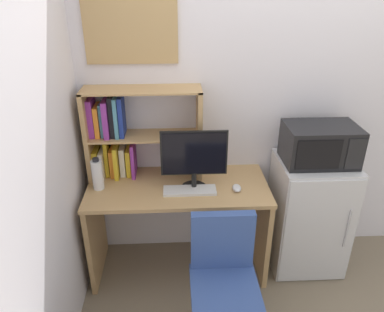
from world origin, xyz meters
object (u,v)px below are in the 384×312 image
(water_bottle, at_px, (97,175))
(microwave, at_px, (320,144))
(keyboard, at_px, (190,190))
(monitor, at_px, (194,157))
(mini_fridge, at_px, (308,214))
(computer_mouse, at_px, (237,188))
(hutch_bookshelf, at_px, (125,134))
(wall_corkboard, at_px, (131,29))
(desk_chair, at_px, (223,292))

(water_bottle, xyz_separation_m, microwave, (1.58, 0.04, 0.18))
(keyboard, relative_size, water_bottle, 1.55)
(monitor, xyz_separation_m, mini_fridge, (0.90, 0.07, -0.56))
(computer_mouse, xyz_separation_m, microwave, (0.60, 0.12, 0.27))
(hutch_bookshelf, distance_m, microwave, 1.40)
(computer_mouse, bearing_deg, wall_corkboard, 152.22)
(microwave, distance_m, desk_chair, 1.22)
(microwave, bearing_deg, monitor, -175.11)
(computer_mouse, relative_size, mini_fridge, 0.11)
(desk_chair, bearing_deg, computer_mouse, 75.01)
(computer_mouse, distance_m, water_bottle, 0.99)
(desk_chair, distance_m, wall_corkboard, 1.79)
(monitor, distance_m, wall_corkboard, 0.95)
(wall_corkboard, bearing_deg, computer_mouse, -27.78)
(wall_corkboard, bearing_deg, microwave, -11.08)
(hutch_bookshelf, distance_m, computer_mouse, 0.89)
(hutch_bookshelf, bearing_deg, desk_chair, -53.69)
(keyboard, height_order, wall_corkboard, wall_corkboard)
(microwave, bearing_deg, desk_chair, -137.11)
(computer_mouse, bearing_deg, mini_fridge, 10.74)
(computer_mouse, bearing_deg, water_bottle, 175.55)
(hutch_bookshelf, height_order, wall_corkboard, wall_corkboard)
(monitor, xyz_separation_m, wall_corkboard, (-0.41, 0.33, 0.80))
(hutch_bookshelf, height_order, microwave, hutch_bookshelf)
(mini_fridge, bearing_deg, computer_mouse, -169.26)
(mini_fridge, relative_size, desk_chair, 1.03)
(monitor, height_order, mini_fridge, monitor)
(mini_fridge, bearing_deg, microwave, 89.73)
(computer_mouse, xyz_separation_m, desk_chair, (-0.16, -0.59, -0.38))
(water_bottle, relative_size, mini_fridge, 0.26)
(water_bottle, xyz_separation_m, wall_corkboard, (0.27, 0.30, 0.94))
(water_bottle, bearing_deg, microwave, 1.47)
(hutch_bookshelf, bearing_deg, monitor, -25.71)
(hutch_bookshelf, distance_m, monitor, 0.55)
(monitor, xyz_separation_m, water_bottle, (-0.68, 0.04, -0.14))
(hutch_bookshelf, height_order, monitor, hutch_bookshelf)
(keyboard, relative_size, wall_corkboard, 0.59)
(hutch_bookshelf, xyz_separation_m, wall_corkboard, (0.08, 0.10, 0.71))
(monitor, bearing_deg, desk_chair, -76.99)
(hutch_bookshelf, distance_m, wall_corkboard, 0.72)
(monitor, relative_size, wall_corkboard, 0.73)
(computer_mouse, relative_size, wall_corkboard, 0.16)
(hutch_bookshelf, height_order, desk_chair, hutch_bookshelf)
(computer_mouse, height_order, wall_corkboard, wall_corkboard)
(wall_corkboard, bearing_deg, keyboard, -45.16)
(mini_fridge, xyz_separation_m, wall_corkboard, (-1.31, 0.26, 1.35))
(mini_fridge, bearing_deg, hutch_bookshelf, 173.40)
(desk_chair, bearing_deg, water_bottle, 141.16)
(monitor, bearing_deg, microwave, 4.89)
(computer_mouse, height_order, microwave, microwave)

